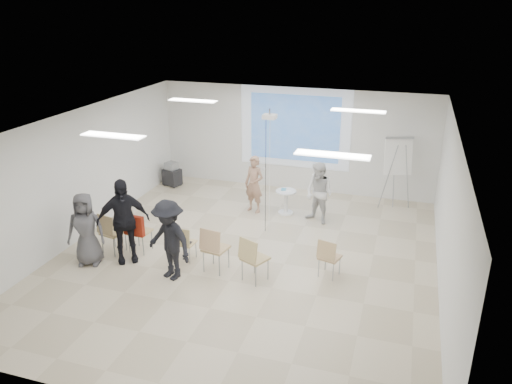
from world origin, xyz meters
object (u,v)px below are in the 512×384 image
(pedestal_table, at_px, (286,200))
(chair_far_left, at_px, (110,230))
(player_right, at_px, (319,190))
(av_cart, at_px, (172,175))
(chair_right_far, at_px, (328,255))
(audience_outer, at_px, (85,225))
(chair_center, at_px, (214,246))
(chair_right_inner, at_px, (252,256))
(chair_left_mid, at_px, (137,230))
(chair_left_inner, at_px, (184,241))
(audience_left, at_px, (122,215))
(audience_mid, at_px, (169,235))
(laptop, at_px, (186,241))
(flipchart_easel, at_px, (398,157))
(player_left, at_px, (254,181))

(pedestal_table, height_order, chair_far_left, chair_far_left)
(player_right, xyz_separation_m, av_cart, (-4.71, 1.31, -0.53))
(chair_right_far, bearing_deg, audience_outer, -153.87)
(chair_center, bearing_deg, player_right, 72.46)
(chair_right_inner, distance_m, chair_right_far, 1.54)
(chair_left_mid, distance_m, av_cart, 4.30)
(chair_far_left, relative_size, chair_left_inner, 1.19)
(chair_left_mid, bearing_deg, audience_outer, -132.40)
(audience_left, bearing_deg, audience_mid, -51.87)
(pedestal_table, bearing_deg, chair_center, -101.19)
(chair_center, bearing_deg, chair_left_inner, 172.53)
(chair_left_inner, relative_size, chair_center, 0.80)
(chair_left_mid, height_order, audience_outer, audience_outer)
(chair_far_left, xyz_separation_m, chair_center, (2.47, -0.06, 0.03))
(laptop, bearing_deg, chair_right_far, -173.79)
(chair_far_left, relative_size, chair_right_far, 1.12)
(audience_mid, bearing_deg, audience_left, -175.26)
(chair_center, height_order, chair_right_inner, chair_center)
(chair_far_left, bearing_deg, laptop, 21.62)
(chair_left_inner, distance_m, audience_left, 1.40)
(audience_left, distance_m, av_cart, 4.71)
(chair_right_inner, bearing_deg, audience_outer, -150.28)
(av_cart, bearing_deg, chair_far_left, -63.77)
(chair_far_left, distance_m, audience_left, 0.72)
(chair_far_left, xyz_separation_m, laptop, (1.70, 0.26, -0.13))
(chair_right_far, distance_m, audience_outer, 5.06)
(flipchart_easel, xyz_separation_m, av_cart, (-6.48, -0.19, -1.12))
(chair_right_inner, distance_m, laptop, 1.70)
(laptop, bearing_deg, chair_center, 160.19)
(chair_far_left, xyz_separation_m, audience_outer, (-0.21, -0.52, 0.33))
(chair_far_left, bearing_deg, av_cart, 111.68)
(audience_left, xyz_separation_m, audience_outer, (-0.69, -0.35, -0.18))
(chair_right_far, relative_size, av_cart, 1.16)
(pedestal_table, xyz_separation_m, chair_center, (-0.67, -3.36, 0.22))
(chair_right_far, relative_size, audience_outer, 0.47)
(pedestal_table, relative_size, player_right, 0.38)
(chair_center, bearing_deg, audience_left, -167.20)
(pedestal_table, relative_size, chair_right_inner, 0.68)
(pedestal_table, height_order, chair_right_far, chair_right_far)
(av_cart, bearing_deg, pedestal_table, 2.30)
(chair_right_inner, xyz_separation_m, av_cart, (-4.00, 4.53, -0.24))
(audience_left, height_order, flipchart_easel, audience_left)
(audience_outer, bearing_deg, chair_far_left, 49.25)
(player_right, height_order, chair_right_far, player_right)
(chair_right_far, height_order, laptop, chair_right_far)
(chair_left_mid, bearing_deg, av_cart, 110.08)
(chair_center, relative_size, audience_outer, 0.56)
(chair_center, distance_m, flipchart_easel, 5.74)
(player_left, distance_m, chair_left_mid, 3.47)
(chair_center, height_order, audience_mid, audience_mid)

